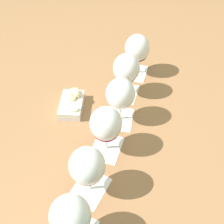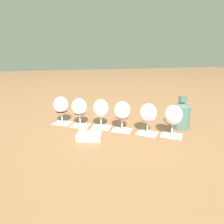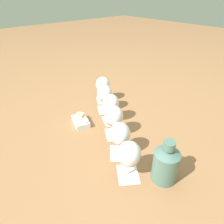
% 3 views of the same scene
% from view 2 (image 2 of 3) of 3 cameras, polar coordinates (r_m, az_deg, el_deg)
% --- Properties ---
extents(ground_plane, '(8.00, 8.00, 0.00)m').
position_cam_2_polar(ground_plane, '(1.24, -0.17, -4.87)').
color(ground_plane, '#936642').
extents(tasting_card_0, '(0.15, 0.14, 0.00)m').
position_cam_2_polar(tasting_card_0, '(1.20, 16.62, -6.42)').
color(tasting_card_0, white).
rests_on(tasting_card_0, ground_plane).
extents(tasting_card_1, '(0.15, 0.14, 0.00)m').
position_cam_2_polar(tasting_card_1, '(1.20, 9.99, -5.96)').
color(tasting_card_1, white).
rests_on(tasting_card_1, ground_plane).
extents(tasting_card_2, '(0.15, 0.14, 0.00)m').
position_cam_2_polar(tasting_card_2, '(1.22, 2.83, -5.14)').
color(tasting_card_2, white).
rests_on(tasting_card_2, ground_plane).
extents(tasting_card_3, '(0.14, 0.13, 0.00)m').
position_cam_2_polar(tasting_card_3, '(1.27, -3.12, -4.32)').
color(tasting_card_3, white).
rests_on(tasting_card_3, ground_plane).
extents(tasting_card_4, '(0.15, 0.14, 0.00)m').
position_cam_2_polar(tasting_card_4, '(1.31, -9.04, -3.85)').
color(tasting_card_4, white).
rests_on(tasting_card_4, ground_plane).
extents(tasting_card_5, '(0.15, 0.14, 0.00)m').
position_cam_2_polar(tasting_card_5, '(1.38, -13.99, -3.06)').
color(tasting_card_5, white).
rests_on(tasting_card_5, ground_plane).
extents(wine_glass_0, '(0.10, 0.10, 0.18)m').
position_cam_2_polar(wine_glass_0, '(1.16, 17.10, -1.14)').
color(wine_glass_0, white).
rests_on(wine_glass_0, tasting_card_0).
extents(wine_glass_1, '(0.10, 0.10, 0.18)m').
position_cam_2_polar(wine_glass_1, '(1.16, 10.28, -0.67)').
color(wine_glass_1, white).
rests_on(wine_glass_1, tasting_card_1).
extents(wine_glass_2, '(0.10, 0.10, 0.18)m').
position_cam_2_polar(wine_glass_2, '(1.18, 2.91, 0.07)').
color(wine_glass_2, white).
rests_on(wine_glass_2, tasting_card_2).
extents(wine_glass_3, '(0.10, 0.10, 0.18)m').
position_cam_2_polar(wine_glass_3, '(1.23, -3.21, 0.69)').
color(wine_glass_3, white).
rests_on(wine_glass_3, tasting_card_3).
extents(wine_glass_4, '(0.10, 0.10, 0.18)m').
position_cam_2_polar(wine_glass_4, '(1.27, -9.29, 1.02)').
color(wine_glass_4, white).
rests_on(wine_glass_4, tasting_card_4).
extents(wine_glass_5, '(0.10, 0.10, 0.18)m').
position_cam_2_polar(wine_glass_5, '(1.34, -14.35, 1.59)').
color(wine_glass_5, white).
rests_on(wine_glass_5, tasting_card_5).
extents(ceramic_vase, '(0.11, 0.11, 0.20)m').
position_cam_2_polar(ceramic_vase, '(1.31, 19.15, -0.60)').
color(ceramic_vase, '#4C7066').
rests_on(ceramic_vase, ground_plane).
extents(snack_dish, '(0.15, 0.12, 0.06)m').
position_cam_2_polar(snack_dish, '(1.10, -6.66, -6.69)').
color(snack_dish, silver).
rests_on(snack_dish, ground_plane).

